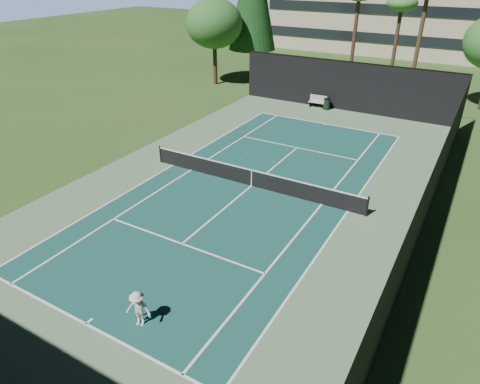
# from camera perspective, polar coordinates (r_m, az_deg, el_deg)

# --- Properties ---
(ground) EXTENTS (160.00, 160.00, 0.00)m
(ground) POSITION_cam_1_polar(r_m,az_deg,el_deg) (23.77, 1.53, 0.79)
(ground) COLOR #2B4C1C
(ground) RESTS_ON ground
(apron_slab) EXTENTS (18.00, 32.00, 0.01)m
(apron_slab) POSITION_cam_1_polar(r_m,az_deg,el_deg) (23.77, 1.53, 0.80)
(apron_slab) COLOR #5B7A55
(apron_slab) RESTS_ON ground
(court_surface) EXTENTS (10.97, 23.77, 0.01)m
(court_surface) POSITION_cam_1_polar(r_m,az_deg,el_deg) (23.76, 1.53, 0.82)
(court_surface) COLOR #164842
(court_surface) RESTS_ON ground
(court_lines) EXTENTS (11.07, 23.87, 0.01)m
(court_lines) POSITION_cam_1_polar(r_m,az_deg,el_deg) (23.76, 1.53, 0.83)
(court_lines) COLOR white
(court_lines) RESTS_ON ground
(tennis_net) EXTENTS (12.90, 0.10, 1.10)m
(tennis_net) POSITION_cam_1_polar(r_m,az_deg,el_deg) (23.52, 1.55, 1.99)
(tennis_net) COLOR black
(tennis_net) RESTS_ON ground
(fence) EXTENTS (18.04, 32.05, 4.03)m
(fence) POSITION_cam_1_polar(r_m,az_deg,el_deg) (22.96, 1.67, 5.30)
(fence) COLOR black
(fence) RESTS_ON ground
(player) EXTENTS (1.02, 0.75, 1.41)m
(player) POSITION_cam_1_polar(r_m,az_deg,el_deg) (15.29, -13.41, -14.93)
(player) COLOR silver
(player) RESTS_ON ground
(tennis_ball_a) EXTENTS (0.06, 0.06, 0.06)m
(tennis_ball_a) POSITION_cam_1_polar(r_m,az_deg,el_deg) (20.70, -29.07, -7.73)
(tennis_ball_a) COLOR #DBEF36
(tennis_ball_a) RESTS_ON ground
(tennis_ball_b) EXTENTS (0.07, 0.07, 0.07)m
(tennis_ball_b) POSITION_cam_1_polar(r_m,az_deg,el_deg) (27.95, 1.01, 5.26)
(tennis_ball_b) COLOR #C4D831
(tennis_ball_b) RESTS_ON ground
(tennis_ball_c) EXTENTS (0.07, 0.07, 0.07)m
(tennis_ball_c) POSITION_cam_1_polar(r_m,az_deg,el_deg) (26.72, 4.51, 4.05)
(tennis_ball_c) COLOR #C9EE36
(tennis_ball_c) RESTS_ON ground
(tennis_ball_d) EXTENTS (0.07, 0.07, 0.07)m
(tennis_ball_d) POSITION_cam_1_polar(r_m,az_deg,el_deg) (28.84, 2.02, 6.00)
(tennis_ball_d) COLOR #CCE935
(tennis_ball_d) RESTS_ON ground
(park_bench) EXTENTS (1.50, 0.45, 1.02)m
(park_bench) POSITION_cam_1_polar(r_m,az_deg,el_deg) (37.77, 10.34, 11.85)
(park_bench) COLOR beige
(park_bench) RESTS_ON ground
(trash_bin) EXTENTS (0.56, 0.56, 0.95)m
(trash_bin) POSITION_cam_1_polar(r_m,az_deg,el_deg) (37.28, 11.50, 11.41)
(trash_bin) COLOR black
(trash_bin) RESTS_ON ground
(palm_b) EXTENTS (2.80, 2.80, 8.42)m
(palm_b) POSITION_cam_1_polar(r_m,az_deg,el_deg) (45.50, 20.76, 22.13)
(palm_b) COLOR #47301E
(palm_b) RESTS_ON ground
(decid_tree_c) EXTENTS (5.44, 5.44, 8.09)m
(decid_tree_c) POSITION_cam_1_polar(r_m,az_deg,el_deg) (44.03, -3.48, 21.49)
(decid_tree_c) COLOR #46301E
(decid_tree_c) RESTS_ON ground
(campus_building) EXTENTS (40.50, 12.50, 8.30)m
(campus_building) POSITION_cam_1_polar(r_m,az_deg,el_deg) (65.66, 22.59, 20.45)
(campus_building) COLOR #C2B196
(campus_building) RESTS_ON ground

